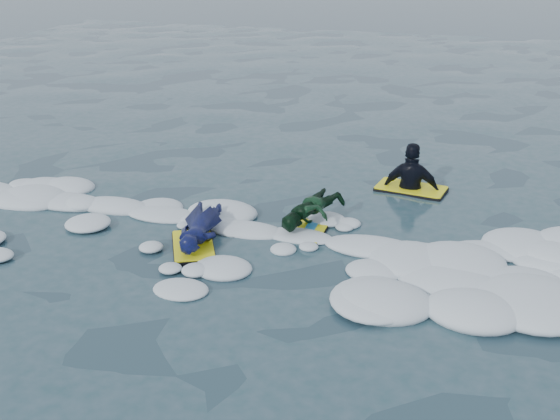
{
  "coord_description": "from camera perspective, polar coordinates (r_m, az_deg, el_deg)",
  "views": [
    {
      "loc": [
        2.63,
        -7.12,
        4.09
      ],
      "look_at": [
        -0.05,
        1.6,
        0.32
      ],
      "focal_mm": 45.0,
      "sensor_mm": 36.0,
      "label": 1
    }
  ],
  "objects": [
    {
      "name": "prone_child_unit",
      "position": [
        9.97,
        2.65,
        -0.3
      ],
      "size": [
        0.97,
        1.33,
        0.47
      ],
      "rotation": [
        0.0,
        0.0,
        1.57
      ],
      "color": "black",
      "rests_on": "ground"
    },
    {
      "name": "foam_band",
      "position": [
        9.49,
        -0.74,
        -3.07
      ],
      "size": [
        12.0,
        3.1,
        0.3
      ],
      "primitive_type": null,
      "color": "white",
      "rests_on": "ground"
    },
    {
      "name": "ground",
      "position": [
        8.62,
        -2.84,
        -5.9
      ],
      "size": [
        120.0,
        120.0,
        0.0
      ],
      "primitive_type": "plane",
      "color": "#182A3A",
      "rests_on": "ground"
    },
    {
      "name": "prone_woman_unit",
      "position": [
        9.62,
        -6.58,
        -1.58
      ],
      "size": [
        0.94,
        1.6,
        0.38
      ],
      "rotation": [
        0.0,
        0.0,
        2.04
      ],
      "color": "black",
      "rests_on": "ground"
    },
    {
      "name": "waiting_rider_unit",
      "position": [
        11.64,
        10.58,
        1.42
      ],
      "size": [
        1.19,
        0.77,
        1.67
      ],
      "rotation": [
        0.0,
        0.0,
        -0.15
      ],
      "color": "black",
      "rests_on": "ground"
    }
  ]
}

